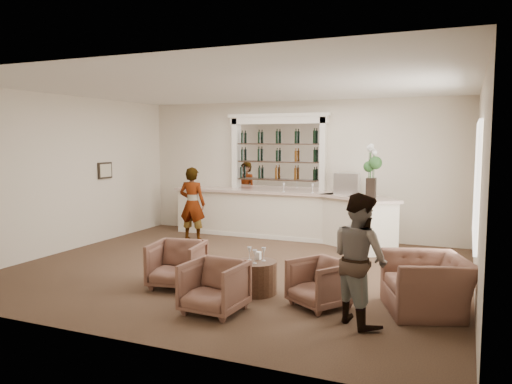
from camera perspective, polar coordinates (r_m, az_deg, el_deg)
ground at (r=9.27m, az=-2.18°, el=-8.79°), size 8.00×8.00×0.00m
room_shell at (r=9.55m, az=0.48°, el=5.84°), size 8.04×7.02×3.32m
bar_counter at (r=11.93m, az=3.25°, el=-2.64°), size 5.72×1.80×1.14m
back_bar_alcove at (r=12.30m, az=2.47°, el=4.44°), size 2.64×0.25×3.00m
cocktail_table at (r=7.81m, az=-0.03°, el=-9.72°), size 0.65×0.65×0.50m
sommelier at (r=11.77m, az=-7.29°, el=-1.37°), size 0.67×0.48×1.73m
guest at (r=6.57m, az=11.76°, el=-7.48°), size 1.04×1.03×1.70m
armchair_left at (r=8.20m, az=-9.02°, el=-8.16°), size 0.91×0.93×0.74m
armchair_center at (r=6.97m, az=-4.80°, el=-10.76°), size 0.81×0.83×0.72m
armchair_right at (r=7.23m, az=7.30°, el=-10.32°), size 1.01×1.02×0.68m
armchair_far at (r=7.34m, az=18.93°, el=-9.96°), size 1.39×1.48×0.77m
espresso_machine at (r=11.52m, az=10.38°, el=0.99°), size 0.57×0.49×0.48m
flower_vase at (r=10.75m, az=13.06°, el=2.70°), size 0.30×0.30×1.13m
wine_glass_bar_left at (r=11.83m, az=3.19°, el=0.56°), size 0.07×0.07×0.21m
wine_glass_bar_right at (r=11.64m, az=6.49°, el=0.44°), size 0.07×0.07×0.21m
wine_glass_tbl_a at (r=7.79m, az=-0.76°, el=-7.06°), size 0.07×0.07×0.21m
wine_glass_tbl_b at (r=7.75m, az=0.89°, el=-7.12°), size 0.07×0.07×0.21m
wine_glass_tbl_c at (r=7.59m, az=-0.13°, el=-7.42°), size 0.07×0.07×0.21m
napkin_holder at (r=7.86m, az=0.24°, el=-7.27°), size 0.08×0.08×0.12m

